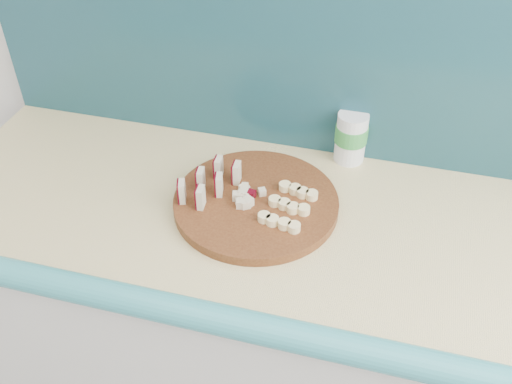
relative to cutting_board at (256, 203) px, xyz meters
The scene contains 7 objects.
kitchen_counter 0.58m from the cutting_board, ahead, with size 2.20×0.63×0.91m.
backsplash 0.50m from the cutting_board, 37.46° to the left, with size 2.20×0.02×0.50m, color teal.
cutting_board is the anchor object (origin of this frame).
apple_wedges 0.12m from the cutting_board, behind, with size 0.12×0.15×0.05m.
apple_chunks 0.03m from the cutting_board, behind, with size 0.05×0.06×0.02m.
banana_slices 0.08m from the cutting_board, 10.44° to the right, with size 0.11×0.15×0.02m.
canister 0.30m from the cutting_board, 53.32° to the left, with size 0.08×0.08×0.13m.
Camera 1 is at (0.01, 0.58, 1.76)m, focal length 40.00 mm.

